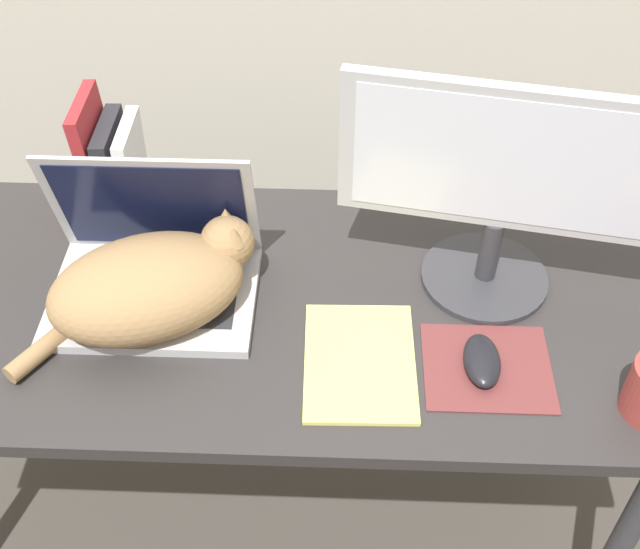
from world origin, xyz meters
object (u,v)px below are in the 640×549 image
laptop (153,269)px  computer_mouse (482,360)px  book_row (114,168)px  external_monitor (503,183)px  notepad (360,362)px  cat (152,285)px

laptop → computer_mouse: bearing=-15.8°
book_row → external_monitor: bearing=-13.0°
book_row → notepad: size_ratio=1.03×
cat → notepad: cat is taller
computer_mouse → book_row: book_row is taller
computer_mouse → notepad: (-0.20, 0.00, -0.01)m
laptop → cat: 0.07m
cat → external_monitor: 0.60m
cat → external_monitor: (0.57, 0.11, 0.15)m
external_monitor → computer_mouse: 0.29m
external_monitor → notepad: size_ratio=2.15×
computer_mouse → notepad: size_ratio=0.44×
cat → computer_mouse: size_ratio=3.70×
laptop → computer_mouse: (0.56, -0.16, -0.03)m
laptop → computer_mouse: 0.58m
cat → external_monitor: size_ratio=0.76×
laptop → book_row: 0.24m
external_monitor → laptop: bearing=-175.6°
external_monitor → book_row: (-0.69, 0.16, -0.11)m
computer_mouse → notepad: 0.20m
cat → computer_mouse: bearing=-10.0°
external_monitor → notepad: bearing=-138.1°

